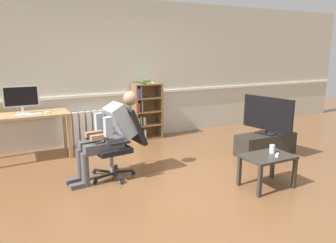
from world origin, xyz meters
The scene contains 15 objects.
ground_plane centered at (0.00, 0.00, 0.00)m, with size 18.00×18.00×0.00m, color brown.
back_wall centered at (0.00, 2.65, 1.35)m, with size 12.00×0.13×2.70m.
computer_desk centered at (-1.72, 2.15, 0.64)m, with size 1.24×0.58×0.76m.
imac_monitor centered at (-1.79, 2.23, 1.01)m, with size 0.53×0.14×0.44m.
keyboard centered at (-1.73, 2.01, 0.77)m, with size 0.41×0.12×0.02m, color white.
computer_mouse centered at (-1.44, 2.03, 0.77)m, with size 0.06×0.10×0.03m, color white.
bookshelf centered at (0.44, 2.44, 0.57)m, with size 0.57×0.29×1.19m.
radiator centered at (-0.67, 2.54, 0.32)m, with size 0.82×0.08×0.64m.
office_chair centered at (-0.61, 0.81, 0.52)m, with size 0.80×0.63×0.98m.
person_seated centered at (-0.78, 0.79, 0.65)m, with size 1.05×0.43×1.20m.
tv_stand centered at (1.89, 0.59, 0.18)m, with size 1.07×0.39×0.36m.
tv_screen centered at (1.89, 0.59, 0.69)m, with size 0.26×0.92×0.63m.
coffee_table centered at (0.94, -0.44, 0.36)m, with size 0.65×0.44×0.43m.
drinking_glass centered at (1.06, -0.39, 0.49)m, with size 0.07×0.07×0.11m, color silver.
spare_remote centered at (1.04, -0.50, 0.44)m, with size 0.04×0.15×0.02m, color white.
Camera 1 is at (-1.95, -3.33, 1.76)m, focal length 33.89 mm.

